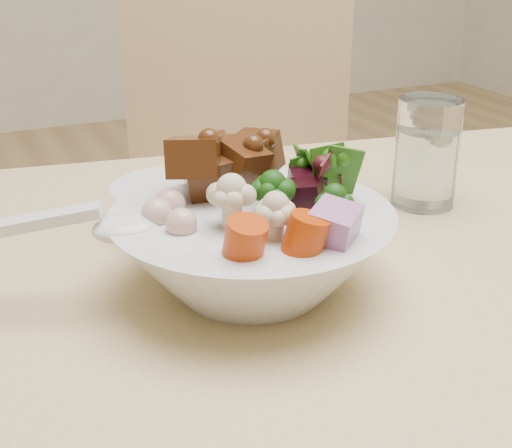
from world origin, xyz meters
name	(u,v)px	position (x,y,z in m)	size (l,w,h in m)	color
dining_table	(465,324)	(-0.20, -0.18, 0.62)	(1.58, 1.06, 0.69)	#DDC082
chair_far	(239,181)	(-0.15, 0.51, 0.54)	(0.58, 0.58, 0.96)	tan
food_bowl	(253,243)	(-0.42, -0.14, 0.73)	(0.25, 0.25, 0.14)	silver
soup_spoon	(103,226)	(-0.54, -0.11, 0.76)	(0.17, 0.08, 0.03)	silver
water_glass	(426,157)	(-0.15, -0.04, 0.74)	(0.07, 0.07, 0.12)	white
side_bowl	(174,205)	(-0.43, 0.03, 0.71)	(0.13, 0.13, 0.04)	silver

